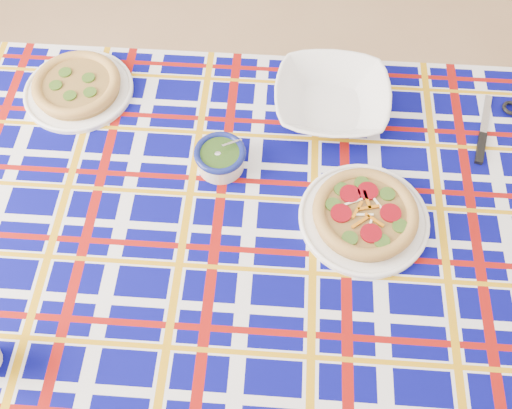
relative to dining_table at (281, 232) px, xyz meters
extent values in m
plane|color=#9B7550|center=(-0.01, 0.33, -0.64)|extent=(4.00, 4.00, 0.00)
cube|color=brown|center=(0.00, 0.00, 0.05)|extent=(1.68, 1.27, 0.04)
cylinder|color=brown|center=(-0.58, 0.57, -0.30)|extent=(0.06, 0.06, 0.67)
cylinder|color=brown|center=(0.77, 0.24, -0.30)|extent=(0.06, 0.06, 0.67)
imported|color=white|center=(0.17, 0.28, 0.11)|extent=(0.33, 0.33, 0.07)
camera|label=1|loc=(-0.16, -0.59, 1.14)|focal=40.00mm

